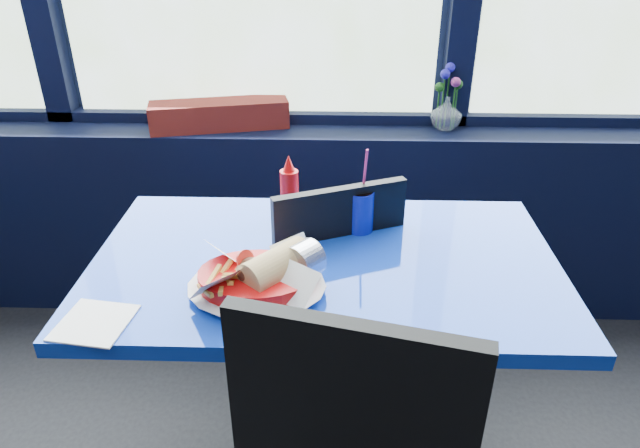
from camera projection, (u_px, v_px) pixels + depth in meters
The scene contains 9 objects.
window_sill at pixel (259, 218), 2.41m from camera, with size 5.00×0.26×0.80m, color black.
near_table at pixel (325, 315), 1.56m from camera, with size 1.20×0.70×0.75m.
chair_near_back at pixel (352, 283), 1.79m from camera, with size 0.53×0.53×0.89m.
planter_box at pixel (220, 115), 2.19m from camera, with size 0.52×0.13×0.10m, color maroon.
flower_vase at pixel (447, 110), 2.17m from camera, with size 0.15×0.15×0.25m.
food_basket at pixel (259, 277), 1.33m from camera, with size 0.36×0.36×0.11m.
ketchup_bottle at pixel (289, 191), 1.63m from camera, with size 0.05×0.05×0.20m.
soda_cup at pixel (360, 210), 1.58m from camera, with size 0.08×0.08×0.25m.
napkin at pixel (94, 323), 1.24m from camera, with size 0.15×0.15×0.00m, color white.
Camera 1 is at (0.33, 0.75, 1.54)m, focal length 32.00 mm.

